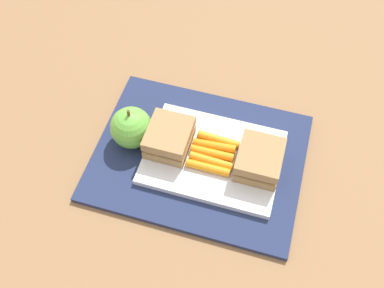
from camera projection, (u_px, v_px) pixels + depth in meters
The scene contains 7 objects.
ground_plane at pixel (199, 159), 0.78m from camera, with size 2.40×2.40×0.00m, color olive.
lunchbag_mat at pixel (199, 157), 0.77m from camera, with size 0.36×0.28×0.01m, color navy.
food_tray at pixel (213, 157), 0.76m from camera, with size 0.23×0.17×0.01m, color white.
sandwich_half_left at pixel (259, 160), 0.72m from camera, with size 0.07×0.08×0.04m.
sandwich_half_right at pixel (169, 138), 0.75m from camera, with size 0.07×0.08×0.04m.
carrot_sticks_bundle at pixel (213, 153), 0.75m from camera, with size 0.08×0.07×0.02m.
apple at pixel (132, 127), 0.76m from camera, with size 0.07×0.07×0.08m.
Camera 1 is at (-0.10, 0.39, 0.67)m, focal length 41.22 mm.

